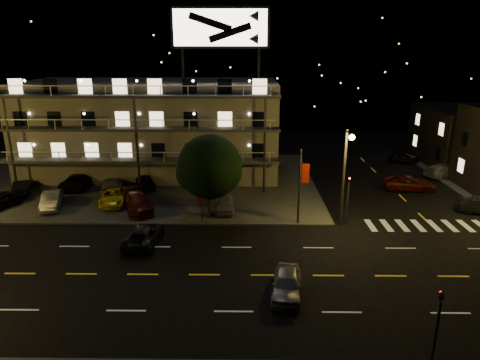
{
  "coord_description": "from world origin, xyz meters",
  "views": [
    {
      "loc": [
        0.61,
        -24.51,
        14.02
      ],
      "look_at": [
        0.2,
        8.0,
        3.95
      ],
      "focal_mm": 32.0,
      "sensor_mm": 36.0,
      "label": 1
    }
  ],
  "objects_px": {
    "lot_car_4": "(224,203)",
    "road_car_west": "(144,235)",
    "lot_car_2": "(113,196)",
    "road_car_east": "(287,284)",
    "lot_car_7": "(112,185)",
    "tree": "(209,169)"
  },
  "relations": [
    {
      "from": "lot_car_4",
      "to": "road_car_west",
      "type": "distance_m",
      "value": 8.65
    },
    {
      "from": "lot_car_2",
      "to": "lot_car_4",
      "type": "xyz_separation_m",
      "value": [
        10.42,
        -1.67,
        0.0
      ]
    },
    {
      "from": "lot_car_2",
      "to": "road_car_west",
      "type": "relative_size",
      "value": 1.02
    },
    {
      "from": "lot_car_4",
      "to": "road_car_west",
      "type": "height_order",
      "value": "lot_car_4"
    },
    {
      "from": "lot_car_2",
      "to": "lot_car_4",
      "type": "distance_m",
      "value": 10.56
    },
    {
      "from": "lot_car_2",
      "to": "road_car_west",
      "type": "distance_m",
      "value": 9.44
    },
    {
      "from": "road_car_east",
      "to": "road_car_west",
      "type": "bearing_deg",
      "value": 153.79
    },
    {
      "from": "lot_car_7",
      "to": "road_car_west",
      "type": "height_order",
      "value": "lot_car_7"
    },
    {
      "from": "tree",
      "to": "lot_car_4",
      "type": "distance_m",
      "value": 3.94
    },
    {
      "from": "lot_car_4",
      "to": "road_car_east",
      "type": "relative_size",
      "value": 0.97
    },
    {
      "from": "tree",
      "to": "road_car_west",
      "type": "distance_m",
      "value": 7.83
    },
    {
      "from": "lot_car_2",
      "to": "lot_car_7",
      "type": "relative_size",
      "value": 0.97
    },
    {
      "from": "lot_car_2",
      "to": "road_car_east",
      "type": "height_order",
      "value": "lot_car_2"
    },
    {
      "from": "lot_car_2",
      "to": "road_car_west",
      "type": "bearing_deg",
      "value": -70.72
    },
    {
      "from": "lot_car_2",
      "to": "lot_car_4",
      "type": "height_order",
      "value": "lot_car_4"
    },
    {
      "from": "tree",
      "to": "lot_car_2",
      "type": "relative_size",
      "value": 1.44
    },
    {
      "from": "tree",
      "to": "road_car_west",
      "type": "xyz_separation_m",
      "value": [
        -4.51,
        -5.22,
        -3.7
      ]
    },
    {
      "from": "lot_car_2",
      "to": "lot_car_7",
      "type": "bearing_deg",
      "value": 97.87
    },
    {
      "from": "tree",
      "to": "road_car_west",
      "type": "bearing_deg",
      "value": -130.88
    },
    {
      "from": "lot_car_2",
      "to": "road_car_east",
      "type": "distance_m",
      "value": 20.99
    },
    {
      "from": "tree",
      "to": "road_car_west",
      "type": "height_order",
      "value": "tree"
    },
    {
      "from": "tree",
      "to": "road_car_east",
      "type": "xyz_separation_m",
      "value": [
        5.5,
        -11.99,
        -3.66
      ]
    }
  ]
}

